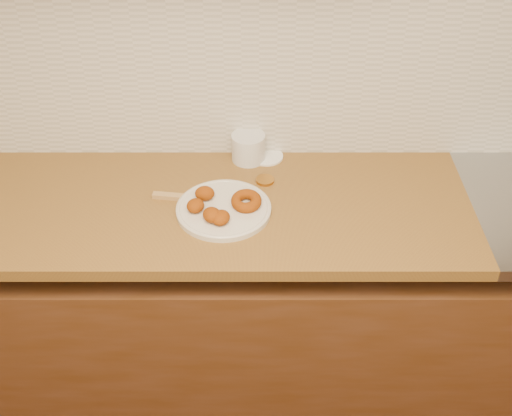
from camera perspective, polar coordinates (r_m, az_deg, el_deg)
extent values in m
cube|color=#B4A48C|center=(2.07, 5.15, 15.75)|extent=(4.00, 0.02, 2.70)
cube|color=#583220|center=(2.38, 4.37, -9.35)|extent=(3.60, 0.60, 0.77)
cube|color=brown|center=(2.09, -13.06, 0.01)|extent=(2.30, 0.62, 0.04)
cube|color=beige|center=(2.12, 4.94, 11.88)|extent=(3.60, 0.02, 0.60)
cylinder|color=beige|center=(1.98, -2.89, -0.13)|extent=(0.29, 0.29, 0.02)
torus|color=#7C3500|center=(1.97, -0.89, 0.64)|extent=(0.10, 0.10, 0.04)
ellipsoid|color=#7C3500|center=(2.00, -4.58, 1.31)|extent=(0.06, 0.05, 0.05)
ellipsoid|color=#7C3500|center=(1.96, -5.41, 0.21)|extent=(0.07, 0.08, 0.04)
ellipsoid|color=#7C3500|center=(1.92, -3.93, -0.62)|extent=(0.08, 0.08, 0.04)
ellipsoid|color=#7C3500|center=(1.91, -3.16, -0.86)|extent=(0.07, 0.08, 0.04)
cylinder|color=silver|center=(2.19, -0.68, 5.41)|extent=(0.14, 0.14, 0.10)
cylinder|color=white|center=(2.23, 0.94, 4.62)|extent=(0.13, 0.13, 0.01)
cylinder|color=#A97028|center=(2.11, 0.81, 2.49)|extent=(0.06, 0.06, 0.01)
cube|color=#AD844C|center=(2.04, -6.56, 0.95)|extent=(0.19, 0.05, 0.01)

